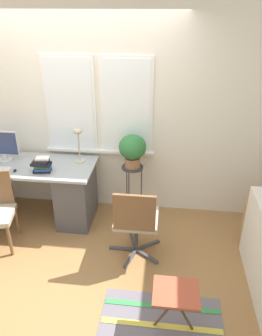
{
  "coord_description": "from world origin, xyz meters",
  "views": [
    {
      "loc": [
        1.07,
        -3.09,
        2.59
      ],
      "look_at": [
        0.68,
        0.18,
        0.89
      ],
      "focal_mm": 35.0,
      "sensor_mm": 36.0,
      "label": 1
    }
  ],
  "objects_px": {
    "office_chair_swivel": "(136,220)",
    "folding_stool": "(176,295)",
    "monitor": "(3,146)",
    "desk_lamp": "(78,139)",
    "book_stack": "(42,165)",
    "plant_stand": "(132,173)",
    "potted_plant": "(132,149)",
    "mouse": "(15,170)"
  },
  "relations": [
    {
      "from": "monitor",
      "to": "desk_lamp",
      "type": "distance_m",
      "value": 0.96
    },
    {
      "from": "monitor",
      "to": "folding_stool",
      "type": "xyz_separation_m",
      "value": [
        2.17,
        -1.57,
        -0.57
      ]
    },
    {
      "from": "book_stack",
      "to": "potted_plant",
      "type": "height_order",
      "value": "potted_plant"
    },
    {
      "from": "book_stack",
      "to": "folding_stool",
      "type": "xyz_separation_m",
      "value": [
        1.59,
        -1.32,
        -0.46
      ]
    },
    {
      "from": "office_chair_swivel",
      "to": "book_stack",
      "type": "bearing_deg",
      "value": -21.02
    },
    {
      "from": "folding_stool",
      "to": "book_stack",
      "type": "bearing_deg",
      "value": 140.31
    },
    {
      "from": "office_chair_swivel",
      "to": "desk_lamp",
      "type": "bearing_deg",
      "value": -44.33
    },
    {
      "from": "monitor",
      "to": "plant_stand",
      "type": "xyz_separation_m",
      "value": [
        1.61,
        0.08,
        -0.33
      ]
    },
    {
      "from": "folding_stool",
      "to": "plant_stand",
      "type": "bearing_deg",
      "value": 108.65
    },
    {
      "from": "plant_stand",
      "to": "potted_plant",
      "type": "distance_m",
      "value": 0.33
    },
    {
      "from": "monitor",
      "to": "mouse",
      "type": "height_order",
      "value": "monitor"
    },
    {
      "from": "desk_lamp",
      "to": "folding_stool",
      "type": "height_order",
      "value": "desk_lamp"
    },
    {
      "from": "monitor",
      "to": "folding_stool",
      "type": "height_order",
      "value": "monitor"
    },
    {
      "from": "desk_lamp",
      "to": "book_stack",
      "type": "relative_size",
      "value": 1.9
    },
    {
      "from": "plant_stand",
      "to": "office_chair_swivel",
      "type": "bearing_deg",
      "value": -80.63
    },
    {
      "from": "monitor",
      "to": "potted_plant",
      "type": "xyz_separation_m",
      "value": [
        1.61,
        0.08,
        0.01
      ]
    },
    {
      "from": "mouse",
      "to": "desk_lamp",
      "type": "distance_m",
      "value": 0.84
    },
    {
      "from": "plant_stand",
      "to": "folding_stool",
      "type": "xyz_separation_m",
      "value": [
        0.56,
        -1.65,
        -0.24
      ]
    },
    {
      "from": "plant_stand",
      "to": "potted_plant",
      "type": "bearing_deg",
      "value": 0.0
    },
    {
      "from": "book_stack",
      "to": "potted_plant",
      "type": "xyz_separation_m",
      "value": [
        1.03,
        0.33,
        0.12
      ]
    },
    {
      "from": "monitor",
      "to": "office_chair_swivel",
      "type": "relative_size",
      "value": 0.44
    },
    {
      "from": "mouse",
      "to": "office_chair_swivel",
      "type": "relative_size",
      "value": 0.06
    },
    {
      "from": "monitor",
      "to": "book_stack",
      "type": "bearing_deg",
      "value": -22.98
    },
    {
      "from": "folding_stool",
      "to": "monitor",
      "type": "bearing_deg",
      "value": 144.18
    },
    {
      "from": "book_stack",
      "to": "plant_stand",
      "type": "bearing_deg",
      "value": 17.6
    },
    {
      "from": "desk_lamp",
      "to": "office_chair_swivel",
      "type": "xyz_separation_m",
      "value": [
        0.79,
        -0.77,
        -0.59
      ]
    },
    {
      "from": "book_stack",
      "to": "folding_stool",
      "type": "height_order",
      "value": "book_stack"
    },
    {
      "from": "desk_lamp",
      "to": "office_chair_swivel",
      "type": "relative_size",
      "value": 0.49
    },
    {
      "from": "desk_lamp",
      "to": "potted_plant",
      "type": "height_order",
      "value": "desk_lamp"
    },
    {
      "from": "monitor",
      "to": "plant_stand",
      "type": "distance_m",
      "value": 1.65
    },
    {
      "from": "folding_stool",
      "to": "office_chair_swivel",
      "type": "bearing_deg",
      "value": 116.04
    },
    {
      "from": "office_chair_swivel",
      "to": "folding_stool",
      "type": "relative_size",
      "value": 2.01
    },
    {
      "from": "book_stack",
      "to": "folding_stool",
      "type": "relative_size",
      "value": 0.51
    },
    {
      "from": "book_stack",
      "to": "monitor",
      "type": "bearing_deg",
      "value": 157.02
    },
    {
      "from": "monitor",
      "to": "plant_stand",
      "type": "bearing_deg",
      "value": 2.92
    },
    {
      "from": "monitor",
      "to": "desk_lamp",
      "type": "bearing_deg",
      "value": 4.88
    },
    {
      "from": "mouse",
      "to": "folding_stool",
      "type": "bearing_deg",
      "value": -33.75
    },
    {
      "from": "office_chair_swivel",
      "to": "plant_stand",
      "type": "distance_m",
      "value": 0.8
    },
    {
      "from": "desk_lamp",
      "to": "plant_stand",
      "type": "height_order",
      "value": "desk_lamp"
    },
    {
      "from": "mouse",
      "to": "potted_plant",
      "type": "xyz_separation_m",
      "value": [
        1.36,
        0.37,
        0.19
      ]
    },
    {
      "from": "mouse",
      "to": "book_stack",
      "type": "xyz_separation_m",
      "value": [
        0.33,
        0.04,
        0.07
      ]
    },
    {
      "from": "mouse",
      "to": "monitor",
      "type": "bearing_deg",
      "value": 131.52
    }
  ]
}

